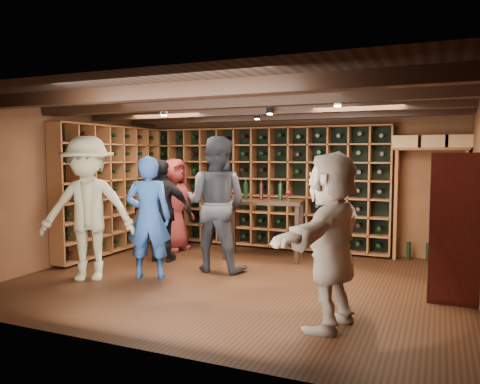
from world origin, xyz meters
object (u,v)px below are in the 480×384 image
at_px(guest_red_floral, 174,204).
at_px(guest_khaki, 88,208).
at_px(man_blue_shirt, 149,217).
at_px(display_cabinet, 454,230).
at_px(guest_beige, 331,240).
at_px(man_grey_suit, 216,204).
at_px(guest_woman_black, 163,211).
at_px(tasting_table, 264,208).

bearing_deg(guest_red_floral, guest_khaki, -168.13).
height_order(man_blue_shirt, guest_khaki, guest_khaki).
relative_size(display_cabinet, guest_beige, 0.98).
relative_size(man_blue_shirt, guest_red_floral, 1.03).
relative_size(man_grey_suit, guest_red_floral, 1.20).
bearing_deg(display_cabinet, guest_woman_black, 174.75).
height_order(guest_woman_black, guest_khaki, guest_khaki).
distance_m(display_cabinet, guest_red_floral, 4.82).
height_order(man_grey_suit, guest_red_floral, man_grey_suit).
height_order(guest_woman_black, guest_beige, guest_beige).
xyz_separation_m(display_cabinet, man_grey_suit, (-3.27, 0.21, 0.16)).
bearing_deg(display_cabinet, guest_khaki, -168.18).
distance_m(man_grey_suit, tasting_table, 1.12).
bearing_deg(display_cabinet, guest_red_floral, 164.69).
xyz_separation_m(guest_red_floral, guest_beige, (3.49, -2.74, 0.05)).
distance_m(man_blue_shirt, man_grey_suit, 1.05).
relative_size(guest_red_floral, tasting_table, 1.21).
bearing_deg(guest_khaki, guest_beige, -35.97).
bearing_deg(man_blue_shirt, guest_woman_black, -92.62).
relative_size(guest_woman_black, tasting_table, 1.20).
xyz_separation_m(man_blue_shirt, guest_khaki, (-0.73, -0.40, 0.14)).
relative_size(man_blue_shirt, man_grey_suit, 0.86).
distance_m(man_blue_shirt, guest_khaki, 0.85).
xyz_separation_m(man_blue_shirt, tasting_table, (1.06, 1.84, -0.00)).
relative_size(guest_woman_black, guest_beige, 0.94).
bearing_deg(guest_red_floral, guest_woman_black, -147.73).
bearing_deg(tasting_table, display_cabinet, -31.69).
height_order(man_blue_shirt, guest_red_floral, man_blue_shirt).
bearing_deg(man_blue_shirt, tasting_table, -144.17).
xyz_separation_m(guest_woman_black, tasting_table, (1.44, 0.86, 0.03)).
distance_m(man_blue_shirt, guest_beige, 2.93).
relative_size(guest_khaki, tasting_table, 1.44).
height_order(display_cabinet, guest_beige, guest_beige).
distance_m(guest_khaki, guest_beige, 3.56).
bearing_deg(man_grey_suit, tasting_table, -112.11).
distance_m(guest_woman_black, guest_khaki, 1.43).
bearing_deg(guest_red_floral, man_grey_suit, -114.74).
bearing_deg(man_grey_suit, guest_red_floral, -40.06).
bearing_deg(display_cabinet, man_blue_shirt, -171.70).
distance_m(guest_woman_black, guest_beige, 3.69).
xyz_separation_m(guest_red_floral, guest_woman_black, (0.31, -0.87, -0.01)).
bearing_deg(guest_beige, display_cabinet, 152.80).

